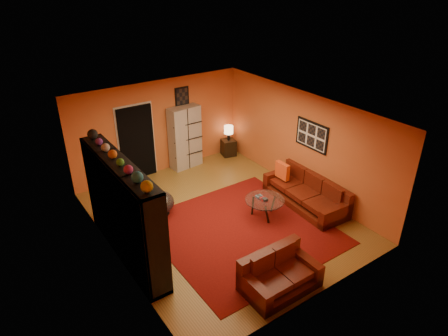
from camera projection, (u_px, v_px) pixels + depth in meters
floor at (221, 218)px, 9.35m from camera, size 6.00×6.00×0.00m
ceiling at (220, 112)px, 8.16m from camera, size 6.00×6.00×0.00m
wall_back at (159, 127)px, 10.95m from camera, size 6.00×0.00×6.00m
wall_front at (323, 237)px, 6.56m from camera, size 6.00×0.00×6.00m
wall_left at (111, 203)px, 7.49m from camera, size 0.00×6.00×6.00m
wall_right at (302, 142)px, 10.02m from camera, size 0.00×6.00×6.00m
rug at (242, 231)px, 8.89m from camera, size 3.60×3.60×0.01m
doorway at (137, 143)px, 10.70m from camera, size 0.95×0.10×2.04m
wall_art_right at (312, 135)px, 9.66m from camera, size 0.03×1.00×0.70m
wall_art_back at (182, 96)px, 10.97m from camera, size 0.42×0.03×0.52m
entertainment_unit at (123, 210)px, 7.72m from camera, size 0.45×3.00×2.10m
tv at (127, 213)px, 7.76m from camera, size 0.93×0.12×0.53m
sofa at (308, 193)px, 9.81m from camera, size 1.05×2.29×0.85m
loveseat at (277, 274)px, 7.25m from camera, size 1.39×0.84×0.85m
throw_pillow at (282, 171)px, 10.11m from camera, size 0.12×0.42×0.42m
coffee_table at (265, 201)px, 9.21m from camera, size 0.91×0.91×0.46m
storage_cabinet at (185, 137)px, 11.33m from camera, size 0.94×0.49×1.81m
bowl_chair at (160, 203)px, 9.37m from camera, size 0.69×0.69×0.56m
side_table at (229, 147)px, 12.30m from camera, size 0.48×0.48×0.50m
table_lamp at (229, 130)px, 12.04m from camera, size 0.28×0.28×0.46m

